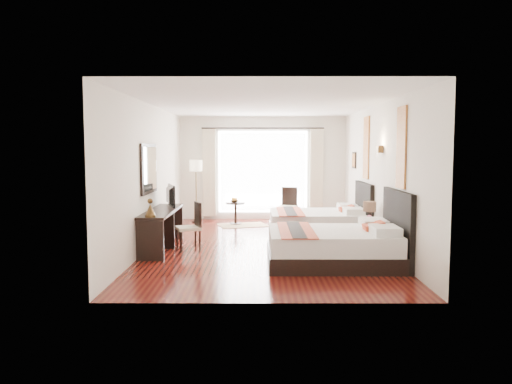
{
  "coord_description": "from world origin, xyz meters",
  "views": [
    {
      "loc": [
        -0.13,
        -9.85,
        1.93
      ],
      "look_at": [
        -0.17,
        0.25,
        1.05
      ],
      "focal_mm": 35.0,
      "sensor_mm": 36.0,
      "label": 1
    }
  ],
  "objects_px": {
    "television": "(168,196)",
    "fruit_bowl": "(234,201)",
    "vase": "(369,221)",
    "bed_near": "(338,245)",
    "floor_lamp": "(196,170)",
    "console_desk": "(162,229)",
    "nightstand": "(368,237)",
    "table_lamp": "(370,208)",
    "bed_far": "(320,222)",
    "window_chair": "(288,212)",
    "desk_chair": "(189,236)",
    "side_table": "(236,213)"
  },
  "relations": [
    {
      "from": "vase",
      "to": "fruit_bowl",
      "type": "bearing_deg",
      "value": 129.24
    },
    {
      "from": "table_lamp",
      "to": "desk_chair",
      "type": "distance_m",
      "value": 3.53
    },
    {
      "from": "nightstand",
      "to": "window_chair",
      "type": "distance_m",
      "value": 3.56
    },
    {
      "from": "vase",
      "to": "nightstand",
      "type": "bearing_deg",
      "value": 79.16
    },
    {
      "from": "side_table",
      "to": "window_chair",
      "type": "height_order",
      "value": "window_chair"
    },
    {
      "from": "window_chair",
      "to": "desk_chair",
      "type": "bearing_deg",
      "value": -16.62
    },
    {
      "from": "table_lamp",
      "to": "console_desk",
      "type": "xyz_separation_m",
      "value": [
        -4.04,
        -0.13,
        -0.4
      ]
    },
    {
      "from": "bed_near",
      "to": "side_table",
      "type": "xyz_separation_m",
      "value": [
        -1.91,
        4.39,
        -0.04
      ]
    },
    {
      "from": "side_table",
      "to": "fruit_bowl",
      "type": "bearing_deg",
      "value": 151.17
    },
    {
      "from": "table_lamp",
      "to": "television",
      "type": "distance_m",
      "value": 4.04
    },
    {
      "from": "table_lamp",
      "to": "television",
      "type": "xyz_separation_m",
      "value": [
        -4.02,
        0.42,
        0.2
      ]
    },
    {
      "from": "vase",
      "to": "window_chair",
      "type": "xyz_separation_m",
      "value": [
        -1.32,
        3.47,
        -0.28
      ]
    },
    {
      "from": "bed_near",
      "to": "television",
      "type": "xyz_separation_m",
      "value": [
        -3.18,
        1.83,
        0.66
      ]
    },
    {
      "from": "bed_far",
      "to": "nightstand",
      "type": "bearing_deg",
      "value": -61.35
    },
    {
      "from": "console_desk",
      "to": "nightstand",
      "type": "bearing_deg",
      "value": 0.02
    },
    {
      "from": "bed_near",
      "to": "desk_chair",
      "type": "relative_size",
      "value": 2.4
    },
    {
      "from": "table_lamp",
      "to": "desk_chair",
      "type": "relative_size",
      "value": 0.44
    },
    {
      "from": "vase",
      "to": "television",
      "type": "bearing_deg",
      "value": 169.46
    },
    {
      "from": "table_lamp",
      "to": "desk_chair",
      "type": "xyz_separation_m",
      "value": [
        -3.48,
        -0.27,
        -0.5
      ]
    },
    {
      "from": "table_lamp",
      "to": "television",
      "type": "height_order",
      "value": "television"
    },
    {
      "from": "vase",
      "to": "fruit_bowl",
      "type": "relative_size",
      "value": 0.56
    },
    {
      "from": "table_lamp",
      "to": "television",
      "type": "bearing_deg",
      "value": 173.96
    },
    {
      "from": "bed_far",
      "to": "window_chair",
      "type": "distance_m",
      "value": 1.99
    },
    {
      "from": "nightstand",
      "to": "fruit_bowl",
      "type": "xyz_separation_m",
      "value": [
        -2.74,
        3.12,
        0.36
      ]
    },
    {
      "from": "bed_near",
      "to": "vase",
      "type": "bearing_deg",
      "value": 55.08
    },
    {
      "from": "console_desk",
      "to": "side_table",
      "type": "bearing_deg",
      "value": 67.53
    },
    {
      "from": "table_lamp",
      "to": "fruit_bowl",
      "type": "xyz_separation_m",
      "value": [
        -2.78,
        3.0,
        -0.19
      ]
    },
    {
      "from": "nightstand",
      "to": "desk_chair",
      "type": "relative_size",
      "value": 0.51
    },
    {
      "from": "table_lamp",
      "to": "window_chair",
      "type": "distance_m",
      "value": 3.49
    },
    {
      "from": "bed_near",
      "to": "fruit_bowl",
      "type": "relative_size",
      "value": 10.4
    },
    {
      "from": "television",
      "to": "fruit_bowl",
      "type": "xyz_separation_m",
      "value": [
        1.24,
        2.58,
        -0.39
      ]
    },
    {
      "from": "bed_far",
      "to": "window_chair",
      "type": "bearing_deg",
      "value": 107.4
    },
    {
      "from": "bed_near",
      "to": "desk_chair",
      "type": "xyz_separation_m",
      "value": [
        -2.65,
        1.14,
        -0.04
      ]
    },
    {
      "from": "bed_near",
      "to": "console_desk",
      "type": "distance_m",
      "value": 3.44
    },
    {
      "from": "nightstand",
      "to": "vase",
      "type": "bearing_deg",
      "value": -100.84
    },
    {
      "from": "nightstand",
      "to": "desk_chair",
      "type": "distance_m",
      "value": 3.45
    },
    {
      "from": "bed_far",
      "to": "floor_lamp",
      "type": "relative_size",
      "value": 1.29
    },
    {
      "from": "fruit_bowl",
      "to": "bed_near",
      "type": "bearing_deg",
      "value": -66.25
    },
    {
      "from": "bed_near",
      "to": "floor_lamp",
      "type": "distance_m",
      "value": 5.71
    },
    {
      "from": "vase",
      "to": "desk_chair",
      "type": "distance_m",
      "value": 3.42
    },
    {
      "from": "bed_far",
      "to": "television",
      "type": "bearing_deg",
      "value": -165.44
    },
    {
      "from": "nightstand",
      "to": "fruit_bowl",
      "type": "height_order",
      "value": "fruit_bowl"
    },
    {
      "from": "nightstand",
      "to": "television",
      "type": "xyz_separation_m",
      "value": [
        -3.98,
        0.55,
        0.75
      ]
    },
    {
      "from": "console_desk",
      "to": "desk_chair",
      "type": "xyz_separation_m",
      "value": [
        0.55,
        -0.14,
        -0.1
      ]
    },
    {
      "from": "desk_chair",
      "to": "fruit_bowl",
      "type": "xyz_separation_m",
      "value": [
        0.71,
        3.27,
        0.31
      ]
    },
    {
      "from": "bed_near",
      "to": "fruit_bowl",
      "type": "distance_m",
      "value": 4.82
    },
    {
      "from": "table_lamp",
      "to": "vase",
      "type": "height_order",
      "value": "table_lamp"
    },
    {
      "from": "nightstand",
      "to": "television",
      "type": "relative_size",
      "value": 0.61
    },
    {
      "from": "bed_near",
      "to": "nightstand",
      "type": "height_order",
      "value": "bed_near"
    },
    {
      "from": "window_chair",
      "to": "vase",
      "type": "bearing_deg",
      "value": 35.54
    }
  ]
}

